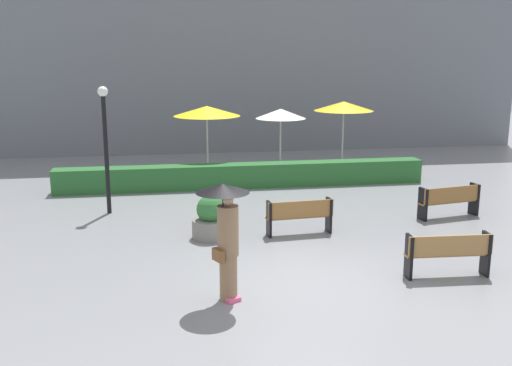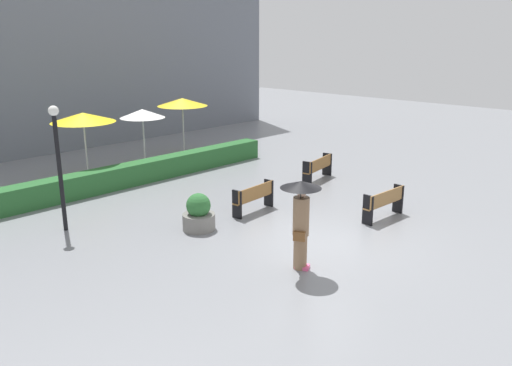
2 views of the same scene
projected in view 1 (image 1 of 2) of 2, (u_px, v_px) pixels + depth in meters
ground_plane at (307, 281)px, 11.47m from camera, size 60.00×60.00×0.00m
bench_far_right at (450, 199)px, 15.81m from camera, size 1.82×0.68×0.88m
bench_mid_center at (300, 214)px, 14.33m from camera, size 1.68×0.46×0.87m
bench_near_right at (449, 252)px, 11.57m from camera, size 1.72×0.43×0.89m
pedestrian_with_umbrella at (226, 227)px, 10.32m from camera, size 0.94×0.94×2.16m
planter_pot at (211, 220)px, 14.08m from camera, size 0.92×0.92×1.06m
lamp_post at (105, 136)px, 15.91m from camera, size 0.28×0.28×3.51m
patio_umbrella_yellow at (207, 111)px, 20.53m from camera, size 2.35×2.35×2.56m
patio_umbrella_white at (281, 114)px, 21.11m from camera, size 1.82×1.82×2.41m
patio_umbrella_yellow_far at (344, 106)px, 22.06m from camera, size 2.24×2.24×2.60m
hedge_strip at (244, 176)px, 19.47m from camera, size 12.24×0.70×0.78m
building_facade at (219, 28)px, 25.70m from camera, size 28.00×1.20×10.86m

